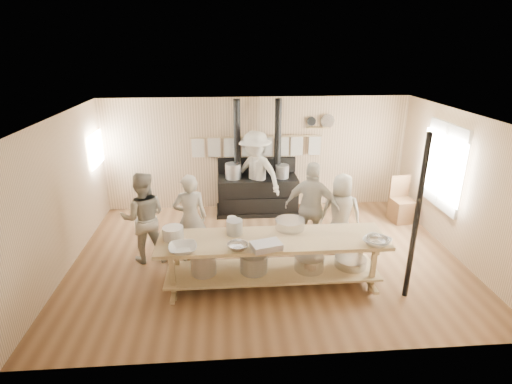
% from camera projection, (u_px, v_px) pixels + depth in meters
% --- Properties ---
extents(ground, '(7.00, 7.00, 0.00)m').
position_uv_depth(ground, '(267.00, 257.00, 7.40)').
color(ground, brown).
rests_on(ground, ground).
extents(room_shell, '(7.00, 7.00, 7.00)m').
position_uv_depth(room_shell, '(267.00, 174.00, 6.82)').
color(room_shell, tan).
rests_on(room_shell, ground).
extents(window_right, '(0.09, 1.50, 1.65)m').
position_uv_depth(window_right, '(444.00, 166.00, 7.67)').
color(window_right, beige).
rests_on(window_right, ground).
extents(left_opening, '(0.00, 0.90, 0.90)m').
position_uv_depth(left_opening, '(96.00, 149.00, 8.45)').
color(left_opening, white).
rests_on(left_opening, ground).
extents(stove, '(1.90, 0.75, 2.60)m').
position_uv_depth(stove, '(257.00, 191.00, 9.19)').
color(stove, black).
rests_on(stove, ground).
extents(towel_rail, '(3.00, 0.04, 0.47)m').
position_uv_depth(towel_rail, '(257.00, 144.00, 9.09)').
color(towel_rail, tan).
rests_on(towel_rail, ground).
extents(back_wall_shelf, '(0.63, 0.14, 0.32)m').
position_uv_depth(back_wall_shelf, '(321.00, 123.00, 9.06)').
color(back_wall_shelf, tan).
rests_on(back_wall_shelf, ground).
extents(prep_table, '(3.60, 0.90, 0.85)m').
position_uv_depth(prep_table, '(272.00, 257.00, 6.37)').
color(prep_table, tan).
rests_on(prep_table, ground).
extents(support_post, '(0.08, 0.08, 2.60)m').
position_uv_depth(support_post, '(416.00, 220.00, 5.82)').
color(support_post, black).
rests_on(support_post, ground).
extents(cook_far_left, '(0.65, 0.48, 1.63)m').
position_uv_depth(cook_far_left, '(190.00, 218.00, 7.05)').
color(cook_far_left, '#B8B3A3').
rests_on(cook_far_left, ground).
extents(cook_left, '(0.87, 0.71, 1.66)m').
position_uv_depth(cook_left, '(144.00, 218.00, 7.04)').
color(cook_left, '#B8B3A3').
rests_on(cook_left, ground).
extents(cook_center, '(0.83, 0.63, 1.51)m').
position_uv_depth(cook_center, '(341.00, 213.00, 7.40)').
color(cook_center, '#B8B3A3').
rests_on(cook_center, ground).
extents(cook_right, '(1.11, 0.80, 1.75)m').
position_uv_depth(cook_right, '(312.00, 208.00, 7.33)').
color(cook_right, '#B8B3A3').
rests_on(cook_right, ground).
extents(cook_by_window, '(1.44, 1.33, 1.95)m').
position_uv_depth(cook_by_window, '(255.00, 174.00, 8.87)').
color(cook_by_window, '#B8B3A3').
rests_on(cook_by_window, ground).
extents(chair, '(0.52, 0.52, 0.99)m').
position_uv_depth(chair, '(402.00, 208.00, 8.82)').
color(chair, brown).
rests_on(chair, ground).
extents(bowl_white_a, '(0.46, 0.46, 0.10)m').
position_uv_depth(bowl_white_a, '(183.00, 249.00, 5.83)').
color(bowl_white_a, white).
rests_on(bowl_white_a, prep_table).
extents(bowl_steel_a, '(0.44, 0.44, 0.10)m').
position_uv_depth(bowl_steel_a, '(238.00, 247.00, 5.89)').
color(bowl_steel_a, silver).
rests_on(bowl_steel_a, prep_table).
extents(bowl_white_b, '(0.57, 0.57, 0.10)m').
position_uv_depth(bowl_white_b, '(377.00, 242.00, 6.04)').
color(bowl_white_b, white).
rests_on(bowl_white_b, prep_table).
extents(bowl_steel_b, '(0.48, 0.48, 0.11)m').
position_uv_depth(bowl_steel_b, '(377.00, 242.00, 6.04)').
color(bowl_steel_b, silver).
rests_on(bowl_steel_b, prep_table).
extents(roasting_pan, '(0.50, 0.40, 0.10)m').
position_uv_depth(roasting_pan, '(266.00, 246.00, 5.92)').
color(roasting_pan, '#B2B2B7').
rests_on(roasting_pan, prep_table).
extents(mixing_bowl_large, '(0.52, 0.52, 0.15)m').
position_uv_depth(mixing_bowl_large, '(290.00, 224.00, 6.56)').
color(mixing_bowl_large, silver).
rests_on(mixing_bowl_large, prep_table).
extents(bucket_galv, '(0.32, 0.32, 0.24)m').
position_uv_depth(bucket_galv, '(235.00, 227.00, 6.36)').
color(bucket_galv, gray).
rests_on(bucket_galv, prep_table).
extents(deep_bowl_enamel, '(0.35, 0.35, 0.20)m').
position_uv_depth(deep_bowl_enamel, '(173.00, 233.00, 6.19)').
color(deep_bowl_enamel, white).
rests_on(deep_bowl_enamel, prep_table).
extents(pitcher, '(0.15, 0.15, 0.24)m').
position_uv_depth(pitcher, '(232.00, 224.00, 6.48)').
color(pitcher, white).
rests_on(pitcher, prep_table).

